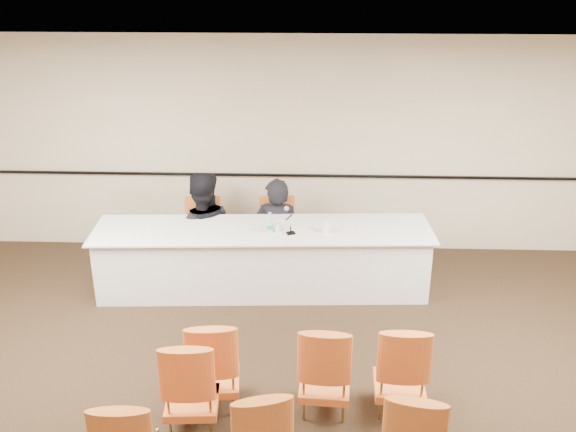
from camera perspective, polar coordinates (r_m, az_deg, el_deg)
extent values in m
plane|color=silver|center=(4.54, 0.34, 9.84)|extent=(10.00, 10.00, 0.00)
cube|color=beige|center=(8.79, 1.18, 6.18)|extent=(10.00, 0.04, 3.00)
cube|color=black|center=(8.87, 1.15, 3.63)|extent=(9.80, 0.04, 0.03)
imported|color=black|center=(8.57, -0.99, -2.17)|extent=(0.66, 0.46, 1.75)
imported|color=black|center=(8.61, -7.60, -1.92)|extent=(0.98, 0.82, 1.84)
cube|color=white|center=(7.84, 0.76, -1.13)|extent=(0.36, 0.31, 0.00)
cylinder|color=white|center=(7.76, -0.98, -1.01)|extent=(0.07, 0.07, 0.10)
cylinder|color=white|center=(7.72, 3.38, -1.06)|extent=(0.10, 0.10, 0.13)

